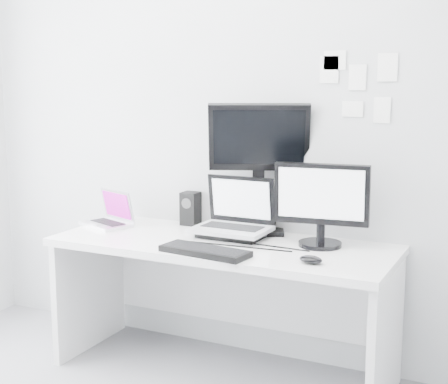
# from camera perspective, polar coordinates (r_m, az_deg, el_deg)

# --- Properties ---
(back_wall) EXTENTS (3.60, 0.00, 3.60)m
(back_wall) POSITION_cam_1_polar(r_m,az_deg,el_deg) (3.69, 2.23, 6.27)
(back_wall) COLOR #BCBEC0
(back_wall) RESTS_ON ground
(desk) EXTENTS (1.80, 0.70, 0.73)m
(desk) POSITION_cam_1_polar(r_m,az_deg,el_deg) (3.57, -0.15, -10.02)
(desk) COLOR white
(desk) RESTS_ON ground
(macbook) EXTENTS (0.34, 0.30, 0.21)m
(macbook) POSITION_cam_1_polar(r_m,az_deg,el_deg) (3.88, -10.18, -1.34)
(macbook) COLOR silver
(macbook) RESTS_ON desk
(speaker) EXTENTS (0.13, 0.13, 0.19)m
(speaker) POSITION_cam_1_polar(r_m,az_deg,el_deg) (3.86, -2.90, -1.43)
(speaker) COLOR black
(speaker) RESTS_ON desk
(dell_laptop) EXTENTS (0.40, 0.31, 0.33)m
(dell_laptop) POSITION_cam_1_polar(r_m,az_deg,el_deg) (3.53, 0.62, -1.33)
(dell_laptop) COLOR silver
(dell_laptop) RESTS_ON desk
(rear_monitor) EXTENTS (0.57, 0.39, 0.74)m
(rear_monitor) POSITION_cam_1_polar(r_m,az_deg,el_deg) (3.61, 3.01, 2.17)
(rear_monitor) COLOR black
(rear_monitor) RESTS_ON desk
(samsung_monitor) EXTENTS (0.50, 0.28, 0.44)m
(samsung_monitor) POSITION_cam_1_polar(r_m,az_deg,el_deg) (3.37, 8.37, -1.02)
(samsung_monitor) COLOR black
(samsung_monitor) RESTS_ON desk
(keyboard) EXTENTS (0.47, 0.21, 0.03)m
(keyboard) POSITION_cam_1_polar(r_m,az_deg,el_deg) (3.23, -1.65, -5.13)
(keyboard) COLOR black
(keyboard) RESTS_ON desk
(mouse) EXTENTS (0.12, 0.09, 0.04)m
(mouse) POSITION_cam_1_polar(r_m,az_deg,el_deg) (3.09, 7.50, -5.80)
(mouse) COLOR black
(mouse) RESTS_ON desk
(wall_note_0) EXTENTS (0.10, 0.00, 0.14)m
(wall_note_0) POSITION_cam_1_polar(r_m,az_deg,el_deg) (3.52, 9.06, 10.39)
(wall_note_0) COLOR white
(wall_note_0) RESTS_ON back_wall
(wall_note_1) EXTENTS (0.09, 0.00, 0.13)m
(wall_note_1) POSITION_cam_1_polar(r_m,az_deg,el_deg) (3.48, 11.44, 9.67)
(wall_note_1) COLOR white
(wall_note_1) RESTS_ON back_wall
(wall_note_2) EXTENTS (0.10, 0.00, 0.14)m
(wall_note_2) POSITION_cam_1_polar(r_m,az_deg,el_deg) (3.45, 13.93, 10.41)
(wall_note_2) COLOR white
(wall_note_2) RESTS_ON back_wall
(wall_note_3) EXTENTS (0.11, 0.00, 0.08)m
(wall_note_3) POSITION_cam_1_polar(r_m,az_deg,el_deg) (3.49, 11.03, 7.05)
(wall_note_3) COLOR white
(wall_note_3) RESTS_ON back_wall
(wall_note_4) EXTENTS (0.12, 0.00, 0.10)m
(wall_note_4) POSITION_cam_1_polar(r_m,az_deg,el_deg) (3.51, 9.53, 11.15)
(wall_note_4) COLOR white
(wall_note_4) RESTS_ON back_wall
(wall_note_5) EXTENTS (0.08, 0.00, 0.13)m
(wall_note_5) POSITION_cam_1_polar(r_m,az_deg,el_deg) (3.45, 13.47, 6.89)
(wall_note_5) COLOR white
(wall_note_5) RESTS_ON back_wall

